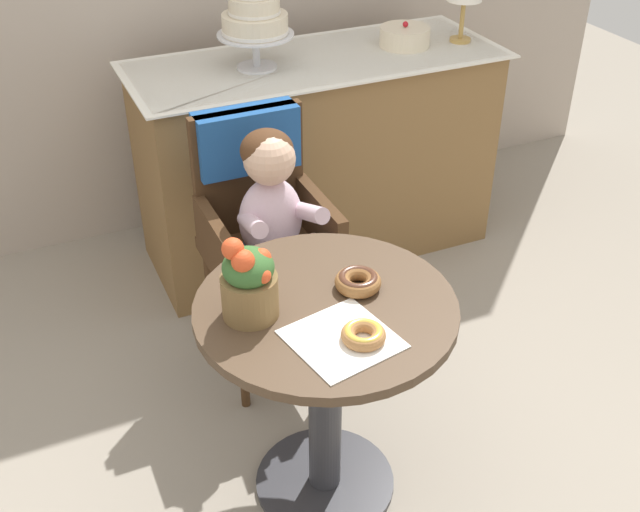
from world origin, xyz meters
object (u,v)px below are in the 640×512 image
object	(u,v)px
wicker_chair	(259,204)
round_layer_cake	(405,36)
seated_child	(274,215)
flower_vase	(249,280)
donut_mid	(358,281)
cafe_table	(325,363)
donut_front	(363,334)
tiered_cake_stand	(255,17)

from	to	relation	value
wicker_chair	round_layer_cake	size ratio (longest dim) A/B	4.50
seated_child	flower_vase	size ratio (longest dim) A/B	2.98
donut_mid	round_layer_cake	distance (m)	1.53
cafe_table	wicker_chair	distance (m)	0.73
cafe_table	donut_front	xyz separation A→B (m)	(0.02, -0.18, 0.23)
cafe_table	tiered_cake_stand	distance (m)	1.46
flower_vase	round_layer_cake	xyz separation A→B (m)	(1.15, 1.26, 0.11)
donut_front	round_layer_cake	bearing A→B (deg)	57.77
seated_child	donut_front	size ratio (longest dim) A/B	6.33
seated_child	tiered_cake_stand	bearing A→B (deg)	73.35
flower_vase	seated_child	bearing A→B (deg)	62.73
seated_child	round_layer_cake	bearing A→B (deg)	39.76
donut_front	flower_vase	distance (m)	0.32
round_layer_cake	donut_mid	bearing A→B (deg)	-123.61
cafe_table	round_layer_cake	world-z (taller)	round_layer_cake
cafe_table	seated_child	world-z (taller)	seated_child
donut_mid	flower_vase	world-z (taller)	flower_vase
cafe_table	seated_child	distance (m)	0.59
wicker_chair	flower_vase	xyz separation A→B (m)	(-0.27, -0.68, 0.19)
donut_front	tiered_cake_stand	distance (m)	1.54
wicker_chair	seated_child	distance (m)	0.16
seated_child	flower_vase	bearing A→B (deg)	-117.27
donut_front	round_layer_cake	size ratio (longest dim) A/B	0.54
seated_child	round_layer_cake	size ratio (longest dim) A/B	3.43
flower_vase	tiered_cake_stand	size ratio (longest dim) A/B	0.73
tiered_cake_stand	round_layer_cake	size ratio (longest dim) A/B	1.57
flower_vase	cafe_table	bearing A→B (deg)	-11.14
wicker_chair	flower_vase	size ratio (longest dim) A/B	3.92
flower_vase	round_layer_cake	world-z (taller)	round_layer_cake
wicker_chair	donut_mid	xyz separation A→B (m)	(0.04, -0.69, 0.10)
donut_front	donut_mid	bearing A→B (deg)	67.13
wicker_chair	donut_mid	world-z (taller)	wicker_chair
wicker_chair	tiered_cake_stand	xyz separation A→B (m)	(0.22, 0.59, 0.46)
flower_vase	donut_front	bearing A→B (deg)	-44.37
wicker_chair	seated_child	xyz separation A→B (m)	(0.00, -0.16, 0.04)
round_layer_cake	wicker_chair	bearing A→B (deg)	-146.74
donut_front	donut_mid	world-z (taller)	donut_mid
wicker_chair	donut_mid	bearing A→B (deg)	-89.17
round_layer_cake	cafe_table	bearing A→B (deg)	-126.33
donut_mid	round_layer_cake	bearing A→B (deg)	56.39
flower_vase	round_layer_cake	distance (m)	1.71
seated_child	flower_vase	distance (m)	0.60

